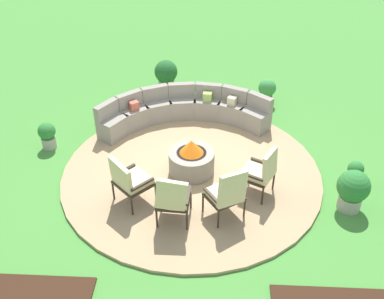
# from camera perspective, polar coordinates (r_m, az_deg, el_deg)

# --- Properties ---
(ground_plane) EXTENTS (24.00, 24.00, 0.00)m
(ground_plane) POSITION_cam_1_polar(r_m,az_deg,el_deg) (9.01, -0.06, -3.07)
(ground_plane) COLOR #478C38
(patio_circle) EXTENTS (5.19, 5.19, 0.06)m
(patio_circle) POSITION_cam_1_polar(r_m,az_deg,el_deg) (9.00, -0.06, -2.92)
(patio_circle) COLOR tan
(patio_circle) RESTS_ON ground_plane
(fire_pit) EXTENTS (0.91, 0.91, 0.74)m
(fire_pit) POSITION_cam_1_polar(r_m,az_deg,el_deg) (8.80, -0.06, -1.29)
(fire_pit) COLOR gray
(fire_pit) RESTS_ON patio_circle
(curved_stone_bench) EXTENTS (3.91, 1.60, 0.81)m
(curved_stone_bench) POSITION_cam_1_polar(r_m,az_deg,el_deg) (10.33, -1.11, 4.97)
(curved_stone_bench) COLOR gray
(curved_stone_bench) RESTS_ON patio_circle
(lounge_chair_front_left) EXTENTS (0.84, 0.86, 1.03)m
(lounge_chair_front_left) POSITION_cam_1_polar(r_m,az_deg,el_deg) (8.00, -8.07, -3.82)
(lounge_chair_front_left) COLOR #2D2319
(lounge_chair_front_left) RESTS_ON patio_circle
(lounge_chair_front_right) EXTENTS (0.60, 0.62, 1.05)m
(lounge_chair_front_right) POSITION_cam_1_polar(r_m,az_deg,el_deg) (7.55, -2.46, -6.16)
(lounge_chair_front_right) COLOR #2D2319
(lounge_chair_front_right) RESTS_ON patio_circle
(lounge_chair_back_left) EXTENTS (0.78, 0.79, 1.06)m
(lounge_chair_back_left) POSITION_cam_1_polar(r_m,az_deg,el_deg) (7.64, 4.54, -5.57)
(lounge_chair_back_left) COLOR #2D2319
(lounge_chair_back_left) RESTS_ON patio_circle
(lounge_chair_back_right) EXTENTS (0.75, 0.75, 1.00)m
(lounge_chair_back_right) POSITION_cam_1_polar(r_m,az_deg,el_deg) (8.21, 8.86, -2.72)
(lounge_chair_back_right) COLOR #2D2319
(lounge_chair_back_right) RESTS_ON patio_circle
(potted_plant_0) EXTENTS (0.60, 0.60, 0.86)m
(potted_plant_0) POSITION_cam_1_polar(r_m,az_deg,el_deg) (11.82, -3.35, 9.57)
(potted_plant_0) COLOR #A89E8E
(potted_plant_0) RESTS_ON ground_plane
(potted_plant_1) EXTENTS (0.38, 0.38, 0.61)m
(potted_plant_1) POSITION_cam_1_polar(r_m,az_deg,el_deg) (10.07, -18.07, 1.83)
(potted_plant_1) COLOR #A89E8E
(potted_plant_1) RESTS_ON ground_plane
(potted_plant_2) EXTENTS (0.32, 0.32, 0.53)m
(potted_plant_2) POSITION_cam_1_polar(r_m,az_deg,el_deg) (11.39, -0.27, 7.50)
(potted_plant_2) COLOR #605B56
(potted_plant_2) RESTS_ON ground_plane
(potted_plant_3) EXTENTS (0.31, 0.31, 0.53)m
(potted_plant_3) POSITION_cam_1_polar(r_m,az_deg,el_deg) (9.14, 20.19, -2.76)
(potted_plant_3) COLOR #A89E8E
(potted_plant_3) RESTS_ON ground_plane
(potted_plant_4) EXTENTS (0.44, 0.44, 0.68)m
(potted_plant_4) POSITION_cam_1_polar(r_m,az_deg,el_deg) (11.37, 9.60, 7.50)
(potted_plant_4) COLOR brown
(potted_plant_4) RESTS_ON ground_plane
(potted_plant_5) EXTENTS (0.59, 0.59, 0.81)m
(potted_plant_5) POSITION_cam_1_polar(r_m,az_deg,el_deg) (8.44, 19.96, -4.81)
(potted_plant_5) COLOR #A89E8E
(potted_plant_5) RESTS_ON ground_plane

